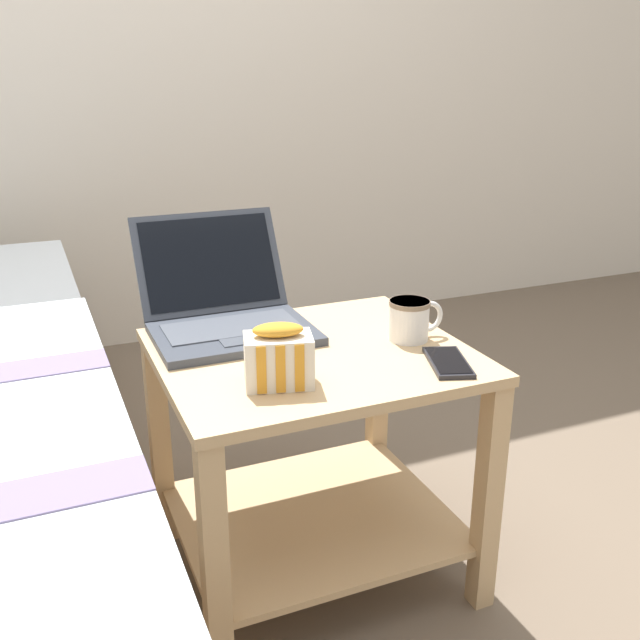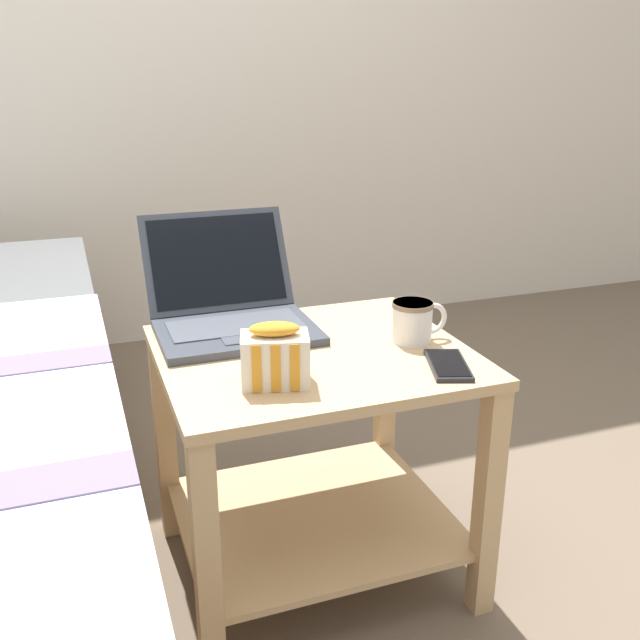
{
  "view_description": "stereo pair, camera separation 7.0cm",
  "coord_description": "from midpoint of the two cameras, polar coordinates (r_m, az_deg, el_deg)",
  "views": [
    {
      "loc": [
        -0.51,
        -1.25,
        1.08
      ],
      "look_at": [
        0.0,
        -0.04,
        0.61
      ],
      "focal_mm": 40.0,
      "sensor_mm": 36.0,
      "label": 1
    },
    {
      "loc": [
        -0.45,
        -1.28,
        1.08
      ],
      "look_at": [
        0.0,
        -0.04,
        0.61
      ],
      "focal_mm": 40.0,
      "sensor_mm": 36.0,
      "label": 2
    }
  ],
  "objects": [
    {
      "name": "mug_front_left",
      "position": [
        1.51,
        8.81,
        0.04
      ],
      "size": [
        0.12,
        0.09,
        0.09
      ],
      "color": "white",
      "rests_on": "bedside_table"
    },
    {
      "name": "snack_bag",
      "position": [
        1.29,
        -2.07,
        -2.95
      ],
      "size": [
        0.14,
        0.11,
        0.12
      ],
      "color": "silver",
      "rests_on": "bedside_table"
    },
    {
      "name": "back_wall",
      "position": [
        2.93,
        -11.37,
        22.5
      ],
      "size": [
        8.0,
        0.05,
        2.5
      ],
      "color": "beige",
      "rests_on": "ground_plane"
    },
    {
      "name": "laptop",
      "position": [
        1.58,
        -5.93,
        1.0
      ],
      "size": [
        0.34,
        0.36,
        0.23
      ],
      "color": "#333842",
      "rests_on": "bedside_table"
    },
    {
      "name": "ground_plane",
      "position": [
        1.73,
        0.74,
        -19.09
      ],
      "size": [
        8.0,
        8.0,
        0.0
      ],
      "primitive_type": "plane",
      "color": "brown"
    },
    {
      "name": "bedside_table",
      "position": [
        1.54,
        0.79,
        -9.05
      ],
      "size": [
        0.62,
        0.54,
        0.53
      ],
      "color": "tan",
      "rests_on": "ground_plane"
    },
    {
      "name": "cell_phone",
      "position": [
        1.41,
        11.62,
        -3.55
      ],
      "size": [
        0.11,
        0.16,
        0.01
      ],
      "color": "black",
      "rests_on": "bedside_table"
    }
  ]
}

